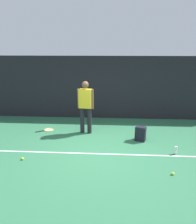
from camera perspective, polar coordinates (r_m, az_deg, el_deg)
ground_plane at (r=6.06m, az=-0.24°, el=-10.19°), size 12.00×12.00×0.00m
back_fence at (r=8.54m, az=1.11°, el=6.25°), size 10.00×0.10×2.39m
court_line at (r=5.95m, az=-0.32°, el=-10.69°), size 9.00×0.05×0.00m
tennis_player at (r=7.03m, az=-3.23°, el=2.03°), size 0.52×0.28×1.70m
tennis_racket at (r=7.69m, az=-12.78°, el=-4.53°), size 0.61×0.47×0.03m
backpack at (r=6.78m, az=10.91°, el=-5.54°), size 0.35×0.35×0.44m
tennis_ball_near_player at (r=5.96m, az=-18.86°, el=-11.30°), size 0.07×0.07×0.07m
tennis_ball_by_fence at (r=5.33m, az=18.74°, el=-14.79°), size 0.07×0.07×0.07m
water_bottle at (r=6.23m, az=19.45°, el=-9.31°), size 0.07×0.07×0.22m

